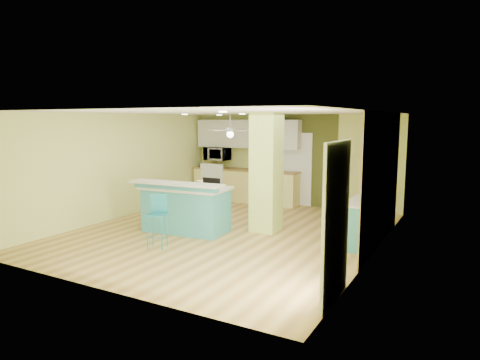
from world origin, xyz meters
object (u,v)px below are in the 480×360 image
object	(u,v)px
peninsula	(186,208)
fruit_bowl	(255,169)
canister	(200,184)
bar_stool	(158,212)
side_counter	(363,222)

from	to	relation	value
peninsula	fruit_bowl	xyz separation A→B (m)	(-0.12, 3.47, 0.46)
fruit_bowl	canister	world-z (taller)	canister
fruit_bowl	canister	xyz separation A→B (m)	(0.42, -3.37, 0.06)
canister	bar_stool	bearing A→B (deg)	-93.02
side_counter	fruit_bowl	bearing A→B (deg)	143.97
side_counter	fruit_bowl	world-z (taller)	fruit_bowl
fruit_bowl	canister	distance (m)	3.39
bar_stool	side_counter	distance (m)	3.85
peninsula	fruit_bowl	size ratio (longest dim) A/B	7.94
peninsula	side_counter	size ratio (longest dim) A/B	1.57
side_counter	canister	xyz separation A→B (m)	(-3.22, -0.72, 0.60)
peninsula	fruit_bowl	world-z (taller)	peninsula
fruit_bowl	peninsula	bearing A→B (deg)	-87.97
side_counter	fruit_bowl	distance (m)	4.54
side_counter	canister	size ratio (longest dim) A/B	9.00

